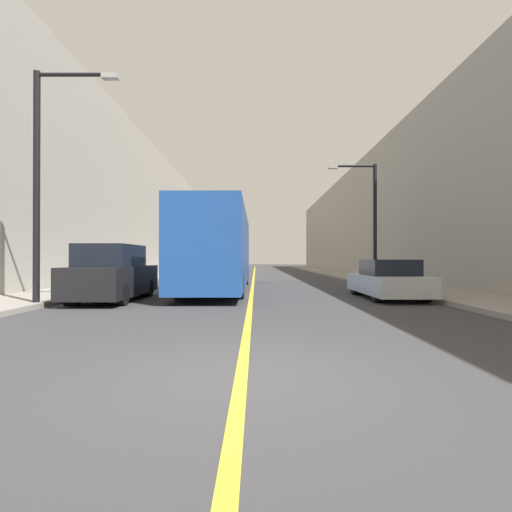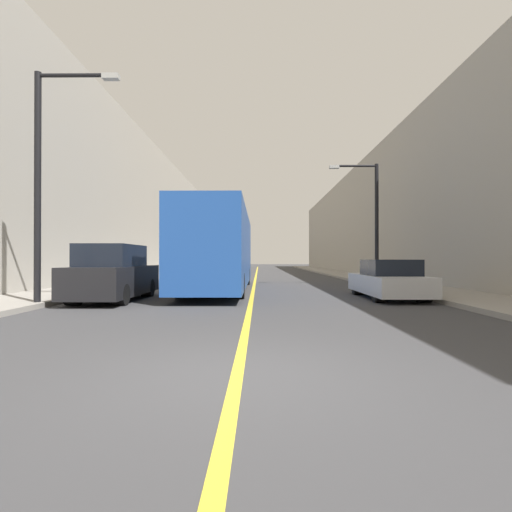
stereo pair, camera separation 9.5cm
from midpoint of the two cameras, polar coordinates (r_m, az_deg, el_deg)
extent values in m
plane|color=#38383A|center=(5.15, -2.52, -16.97)|extent=(200.00, 200.00, 0.00)
cube|color=gray|center=(35.84, -12.54, -2.60)|extent=(2.97, 72.00, 0.15)
cube|color=gray|center=(35.74, 12.17, -2.60)|extent=(2.97, 72.00, 0.15)
cube|color=gray|center=(37.00, -17.84, 6.53)|extent=(4.00, 72.00, 11.82)
cube|color=gray|center=(36.77, 17.50, 5.15)|extent=(4.00, 72.00, 10.00)
cube|color=gold|center=(34.97, -0.20, -2.78)|extent=(0.16, 72.00, 0.01)
cube|color=#1E4793|center=(18.64, -5.22, 1.00)|extent=(2.52, 12.80, 3.27)
cube|color=black|center=(12.35, -8.01, 4.36)|extent=(2.14, 0.04, 1.47)
cylinder|color=black|center=(14.87, -10.45, -4.23)|extent=(0.55, 0.94, 0.94)
cylinder|color=black|center=(14.64, -2.85, -4.30)|extent=(0.55, 0.94, 0.94)
cylinder|color=black|center=(22.70, -6.75, -2.90)|extent=(0.55, 0.94, 0.94)
cylinder|color=black|center=(22.55, -1.79, -2.92)|extent=(0.55, 0.94, 0.94)
cube|color=black|center=(14.89, -19.68, -3.31)|extent=(1.89, 4.89, 1.00)
cube|color=black|center=(14.64, -20.00, 0.06)|extent=(1.66, 2.69, 0.75)
cube|color=black|center=(12.64, -23.41, -3.04)|extent=(1.61, 0.04, 0.45)
cylinder|color=black|center=(13.80, -24.73, -5.05)|extent=(0.42, 0.68, 0.68)
cylinder|color=black|center=(13.25, -18.91, -5.26)|extent=(0.42, 0.68, 0.68)
cylinder|color=black|center=(16.59, -20.30, -4.26)|extent=(0.42, 0.68, 0.68)
cylinder|color=black|center=(16.13, -15.38, -4.38)|extent=(0.42, 0.68, 0.68)
cube|color=silver|center=(15.65, 18.20, -3.83)|extent=(1.89, 4.70, 0.68)
cube|color=black|center=(15.41, 18.46, -1.55)|extent=(1.66, 2.12, 0.57)
cube|color=black|center=(13.46, 21.26, -3.88)|extent=(1.61, 0.04, 0.30)
cylinder|color=black|center=(14.06, 17.18, -5.10)|extent=(0.42, 0.62, 0.62)
cylinder|color=black|center=(14.56, 22.75, -4.92)|extent=(0.42, 0.62, 0.62)
cylinder|color=black|center=(16.86, 14.27, -4.31)|extent=(0.42, 0.62, 0.62)
cylinder|color=black|center=(17.28, 19.03, -4.21)|extent=(0.42, 0.62, 0.62)
cylinder|color=black|center=(13.96, -28.85, 8.67)|extent=(0.20, 0.20, 7.00)
cylinder|color=black|center=(14.41, -24.61, 22.46)|extent=(2.23, 0.12, 0.12)
cube|color=#999993|center=(13.99, -20.10, 22.94)|extent=(0.50, 0.24, 0.16)
cylinder|color=black|center=(21.98, 16.70, 4.43)|extent=(0.20, 0.20, 6.30)
cylinder|color=black|center=(22.16, 13.85, 12.37)|extent=(2.23, 0.12, 0.12)
cube|color=#999993|center=(21.91, 10.95, 12.37)|extent=(0.50, 0.24, 0.16)
camera|label=1|loc=(0.05, -90.14, 0.00)|focal=28.00mm
camera|label=2|loc=(0.05, 89.86, 0.00)|focal=28.00mm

